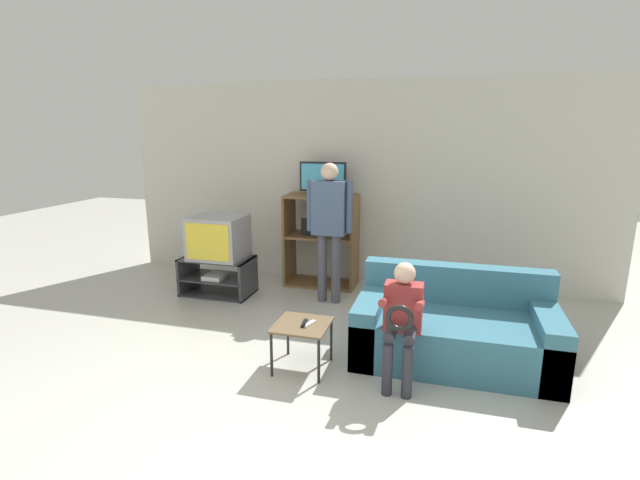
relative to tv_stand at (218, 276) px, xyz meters
name	(u,v)px	position (x,y,z in m)	size (l,w,h in m)	color
ground_plane	(260,428)	(1.55, -2.35, -0.23)	(18.00, 18.00, 0.00)	#B7B7AD
wall_back	(358,184)	(1.55, 0.99, 1.07)	(6.40, 0.06, 2.60)	beige
tv_stand	(218,276)	(0.00, 0.00, 0.00)	(0.85, 0.51, 0.46)	#38383D
television_main	(218,237)	(0.03, 0.01, 0.49)	(0.63, 0.55, 0.51)	#9E9EA3
media_shelf	(321,240)	(1.14, 0.68, 0.38)	(0.91, 0.47, 1.18)	brown
television_flat	(323,179)	(1.15, 0.71, 1.15)	(0.60, 0.20, 0.41)	black
snack_table	(302,329)	(1.57, -1.48, 0.13)	(0.45, 0.45, 0.40)	brown
remote_control_black	(305,323)	(1.59, -1.49, 0.19)	(0.04, 0.14, 0.02)	black
remote_control_white	(310,324)	(1.64, -1.49, 0.19)	(0.04, 0.14, 0.02)	silver
couch	(454,330)	(2.81, -0.95, 0.04)	(1.69, 0.93, 0.77)	teal
person_standing_adult	(329,220)	(1.39, 0.10, 0.76)	(0.53, 0.20, 1.63)	#4C4C56
person_seated_child	(402,315)	(2.39, -1.48, 0.35)	(0.33, 0.43, 0.98)	#2D2D38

